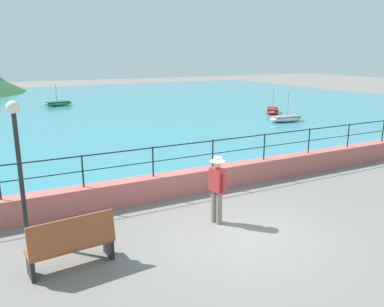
# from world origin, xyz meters

# --- Properties ---
(ground_plane) EXTENTS (120.00, 120.00, 0.00)m
(ground_plane) POSITION_xyz_m (0.00, 0.00, 0.00)
(ground_plane) COLOR slate
(promenade_wall) EXTENTS (20.00, 0.56, 0.70)m
(promenade_wall) POSITION_xyz_m (0.00, 3.20, 0.35)
(promenade_wall) COLOR #BC605B
(promenade_wall) RESTS_ON ground
(railing) EXTENTS (18.44, 0.04, 0.90)m
(railing) POSITION_xyz_m (0.00, 3.20, 1.33)
(railing) COLOR black
(railing) RESTS_ON promenade_wall
(lake_water) EXTENTS (64.00, 44.32, 0.06)m
(lake_water) POSITION_xyz_m (0.00, 25.84, 0.03)
(lake_water) COLOR teal
(lake_water) RESTS_ON ground
(bench_main) EXTENTS (1.74, 0.71, 1.13)m
(bench_main) POSITION_xyz_m (-3.97, 0.30, 0.56)
(bench_main) COLOR #9E4C28
(bench_main) RESTS_ON ground
(person_walking) EXTENTS (0.38, 0.56, 1.75)m
(person_walking) POSITION_xyz_m (-0.26, 0.84, 0.98)
(person_walking) COLOR slate
(person_walking) RESTS_ON ground
(lamp_post) EXTENTS (0.28, 0.28, 3.28)m
(lamp_post) POSITION_xyz_m (-4.68, 1.87, 2.19)
(lamp_post) COLOR #232326
(lamp_post) RESTS_ON ground
(boat_0) EXTENTS (2.15, 2.35, 1.75)m
(boat_0) POSITION_xyz_m (13.12, 15.03, 0.26)
(boat_0) COLOR red
(boat_0) RESTS_ON lake_water
(boat_1) EXTENTS (2.41, 1.25, 1.81)m
(boat_1) POSITION_xyz_m (0.10, 26.63, 0.26)
(boat_1) COLOR #338C59
(boat_1) RESTS_ON lake_water
(boat_2) EXTENTS (2.38, 1.12, 1.79)m
(boat_2) POSITION_xyz_m (11.53, 11.77, 0.26)
(boat_2) COLOR white
(boat_2) RESTS_ON lake_water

